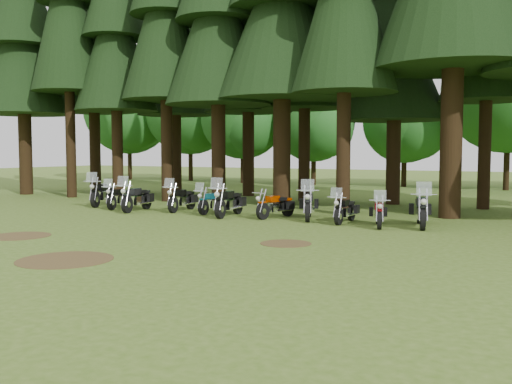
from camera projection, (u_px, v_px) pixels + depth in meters
ground at (143, 234)px, 17.12m from camera, size 120.00×120.00×0.00m
pine_front_0 at (22, 24)px, 32.22m from camera, size 5.49×5.49×16.17m
pine_front_2 at (115, 12)px, 29.66m from camera, size 4.32×4.32×16.22m
pine_back_0 at (92, 23)px, 34.94m from camera, size 5.00×5.00×17.21m
pine_back_1 at (175, 28)px, 33.39m from camera, size 4.52×4.52×16.22m
pine_back_2 at (248, 18)px, 31.13m from camera, size 4.85×4.85×16.30m
pine_back_3 at (305, 4)px, 27.95m from camera, size 4.35×4.35×16.20m
pine_back_4 at (396, 26)px, 26.25m from camera, size 4.94×4.94×13.78m
decid_0 at (130, 111)px, 49.32m from camera, size 8.00×7.78×10.00m
decid_1 at (192, 110)px, 46.88m from camera, size 7.91×7.69×9.88m
decid_2 at (245, 119)px, 43.45m from camera, size 6.72×6.53×8.40m
decid_3 at (316, 123)px, 41.09m from camera, size 6.12×5.95×7.65m
decid_4 at (408, 124)px, 39.17m from camera, size 5.93×5.76×7.41m
dirt_patch_0 at (19, 236)px, 16.78m from camera, size 1.80×1.80×0.01m
dirt_patch_1 at (286, 243)px, 15.43m from camera, size 1.40×1.40×0.01m
dirt_patch_2 at (65, 260)px, 13.13m from camera, size 2.20×2.20×0.01m
motorcycle_0 at (103, 194)px, 25.97m from camera, size 1.18×2.46×1.59m
motorcycle_1 at (120, 198)px, 24.84m from camera, size 0.73×2.13×1.34m
motorcycle_2 at (137, 199)px, 23.65m from camera, size 0.78×2.41×1.52m
motorcycle_3 at (182, 200)px, 23.68m from camera, size 0.59×2.27×1.43m
motorcycle_4 at (213, 203)px, 22.86m from camera, size 0.38×2.04×1.29m
motorcycle_5 at (229, 203)px, 21.79m from camera, size 0.63×2.46×1.54m
motorcycle_6 at (276, 207)px, 21.27m from camera, size 0.62×2.04×0.84m
motorcycle_7 at (308, 205)px, 20.82m from camera, size 1.16×2.38×1.54m
motorcycle_8 at (345, 211)px, 19.82m from camera, size 0.39×2.05×1.29m
motorcycle_9 at (379, 214)px, 18.83m from camera, size 0.87×2.01×1.29m
motorcycle_10 at (421, 211)px, 18.75m from camera, size 0.95×2.47×1.56m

